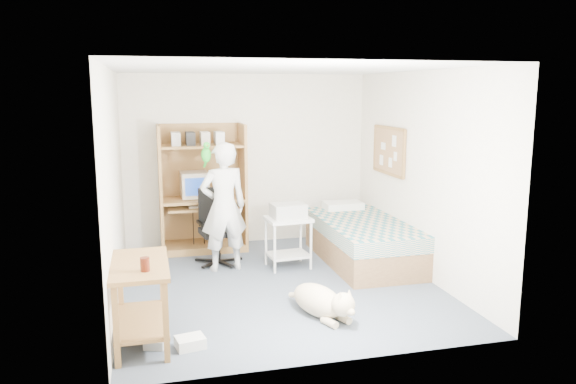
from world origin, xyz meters
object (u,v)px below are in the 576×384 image
object	(u,v)px
side_desk	(141,290)
printer_cart	(288,234)
computer_hutch	(202,193)
bed	(362,240)
person	(224,207)
office_chair	(217,237)
dog	(322,301)

from	to	relation	value
side_desk	printer_cart	world-z (taller)	side_desk
computer_hutch	printer_cart	xyz separation A→B (m)	(0.98, -1.13, -0.38)
bed	person	bearing A→B (deg)	176.78
bed	person	distance (m)	1.91
bed	office_chair	xyz separation A→B (m)	(-1.89, 0.41, 0.06)
side_desk	office_chair	distance (m)	2.42
dog	bed	bearing A→B (deg)	34.81
person	office_chair	bearing A→B (deg)	-87.71
dog	printer_cart	distance (m)	1.68
office_chair	printer_cart	bearing A→B (deg)	-33.79
bed	office_chair	size ratio (longest dim) A/B	2.05
side_desk	printer_cart	distance (m)	2.57
printer_cart	computer_hutch	bearing A→B (deg)	125.94
office_chair	person	distance (m)	0.56
side_desk	office_chair	world-z (taller)	office_chair
bed	person	world-z (taller)	person
dog	printer_cart	bearing A→B (deg)	65.71
office_chair	printer_cart	distance (m)	0.97
office_chair	person	size ratio (longest dim) A/B	0.60
office_chair	printer_cart	world-z (taller)	office_chair
computer_hutch	printer_cart	size ratio (longest dim) A/B	2.72
bed	printer_cart	bearing A→B (deg)	-179.77
computer_hutch	office_chair	distance (m)	0.86
office_chair	person	world-z (taller)	person
person	dog	size ratio (longest dim) A/B	1.68
side_desk	office_chair	bearing A→B (deg)	66.71
dog	printer_cart	size ratio (longest dim) A/B	1.47
computer_hutch	printer_cart	distance (m)	1.54
dog	person	bearing A→B (deg)	90.95
bed	side_desk	bearing A→B (deg)	-147.50
computer_hutch	dog	size ratio (longest dim) A/B	1.85
computer_hutch	side_desk	world-z (taller)	computer_hutch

